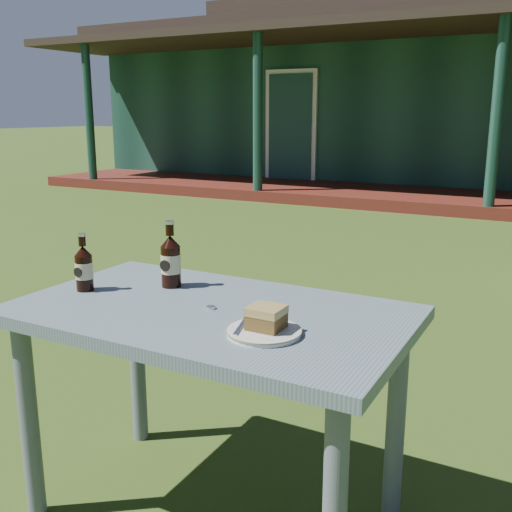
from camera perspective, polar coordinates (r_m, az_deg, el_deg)
The scene contains 8 objects.
ground at distance 3.45m, azimuth 10.39°, elevation -8.80°, with size 80.00×80.00×0.00m, color #334916.
cafe_table at distance 1.86m, azimuth -4.41°, elevation -7.94°, with size 1.20×0.70×0.72m.
plate at distance 1.62m, azimuth 0.76°, elevation -7.22°, with size 0.20×0.20×0.01m.
cake_slice at distance 1.61m, azimuth 0.99°, elevation -5.86°, with size 0.09×0.09×0.06m.
fork at distance 1.63m, azimuth -1.44°, elevation -6.68°, with size 0.01×0.14×0.00m, color silver.
cola_bottle_near at distance 2.05m, azimuth -8.13°, elevation -0.43°, with size 0.07×0.07×0.23m.
cola_bottle_far at distance 2.06m, azimuth -16.07°, elevation -1.09°, with size 0.06×0.06×0.19m.
bottle_cap at distance 1.82m, azimuth -4.31°, elevation -4.91°, with size 0.03×0.03×0.01m, color silver.
Camera 1 is at (0.94, -3.06, 1.30)m, focal length 42.00 mm.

